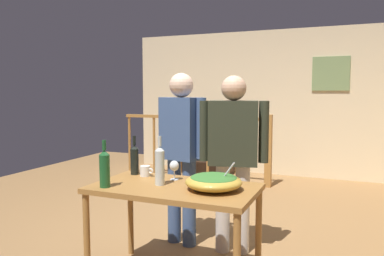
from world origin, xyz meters
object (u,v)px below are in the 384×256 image
wine_bottle_green (105,168)px  person_standing_left (182,145)px  mug_white (145,171)px  flat_screen_tv (207,132)px  wine_bottle_clear (160,165)px  wine_bottle_dark (135,159)px  tv_console (208,159)px  serving_table (174,197)px  wine_glass (174,167)px  salad_bowl (214,181)px  framed_picture (331,74)px  stair_railing (219,141)px  person_standing_right (233,148)px

wine_bottle_green → person_standing_left: bearing=77.6°
wine_bottle_green → mug_white: bearing=78.0°
flat_screen_tv → wine_bottle_clear: wine_bottle_clear is taller
wine_bottle_dark → wine_bottle_green: (0.03, -0.47, 0.01)m
tv_console → wine_bottle_clear: (1.03, -3.88, 0.67)m
serving_table → person_standing_left: (-0.26, 0.71, 0.29)m
wine_bottle_green → person_standing_left: 0.97m
serving_table → wine_bottle_green: 0.57m
serving_table → wine_bottle_dark: bearing=154.4°
wine_bottle_dark → wine_bottle_green: size_ratio=0.94×
flat_screen_tv → wine_bottle_green: 4.13m
wine_glass → wine_bottle_dark: 0.41m
salad_bowl → serving_table: bearing=-178.9°
salad_bowl → mug_white: 0.71m
flat_screen_tv → wine_bottle_green: bearing=-80.4°
wine_glass → wine_bottle_green: wine_bottle_green is taller
wine_bottle_green → wine_bottle_clear: 0.41m
wine_bottle_dark → wine_bottle_green: wine_bottle_green is taller
tv_console → salad_bowl: bearing=-69.2°
tv_console → wine_bottle_clear: bearing=-75.1°
wine_bottle_green → wine_bottle_clear: wine_bottle_clear is taller
wine_glass → framed_picture: bearing=76.1°
serving_table → mug_white: size_ratio=10.26×
stair_railing → serving_table: bearing=-77.3°
framed_picture → wine_glass: size_ratio=3.70×
wine_bottle_dark → person_standing_right: person_standing_right is taller
wine_bottle_clear → person_standing_right: 0.81m
framed_picture → stair_railing: size_ratio=0.23×
wine_bottle_clear → person_standing_right: (0.37, 0.72, 0.05)m
mug_white → person_standing_left: (0.11, 0.50, 0.16)m
stair_railing → person_standing_left: bearing=-79.3°
flat_screen_tv → mug_white: size_ratio=4.46×
wine_bottle_dark → framed_picture: bearing=70.4°
wine_bottle_dark → person_standing_right: (0.74, 0.47, 0.07)m
framed_picture → serving_table: (-0.90, -4.15, -1.10)m
tv_console → person_standing_left: size_ratio=0.55×
person_standing_left → wine_bottle_green: bearing=90.2°
wine_bottle_clear → mug_white: size_ratio=3.10×
flat_screen_tv → serving_table: flat_screen_tv is taller
flat_screen_tv → person_standing_right: person_standing_right is taller
framed_picture → person_standing_right: framed_picture is taller
wine_bottle_green → person_standing_left: (0.21, 0.94, 0.06)m
wine_glass → person_standing_left: person_standing_left is taller
mug_white → wine_glass: bearing=-6.0°
wine_glass → person_standing_left: (-0.17, 0.53, 0.10)m
framed_picture → stair_railing: framed_picture is taller
wine_bottle_green → stair_railing: bearing=94.4°
salad_bowl → stair_railing: bearing=108.0°
flat_screen_tv → wine_glass: size_ratio=3.43×
wine_bottle_clear → wine_bottle_green: bearing=-147.7°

